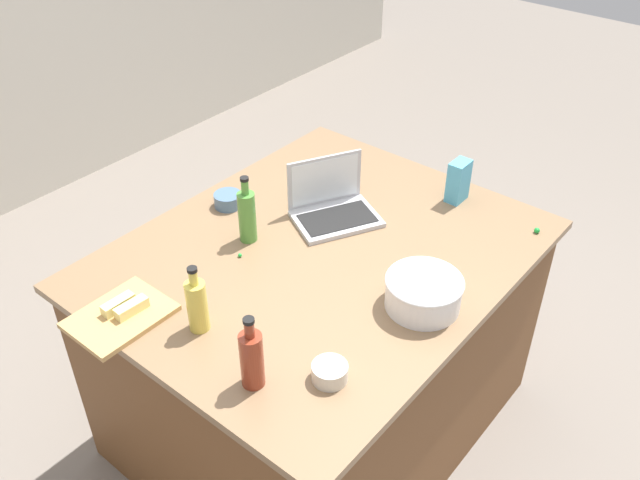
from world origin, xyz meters
The scene contains 17 objects.
ground_plane centered at (0.00, 0.00, 0.00)m, with size 12.00×12.00×0.00m, color slate.
island_counter centered at (0.00, 0.00, 0.45)m, with size 1.51×1.24×0.90m.
laptop centered at (0.20, 0.11, 0.95)m, with size 0.38×0.35×0.22m.
mixing_bowl_large centered at (-0.02, -0.44, 0.96)m, with size 0.25×0.25×0.11m.
bottle_oil centered at (-0.54, 0.04, 0.99)m, with size 0.06×0.06×0.24m.
bottle_soy centered at (-0.59, -0.25, 1.00)m, with size 0.07×0.07×0.24m.
bottle_olive centered at (-0.11, 0.25, 1.00)m, with size 0.06×0.06×0.26m.
cutting_board centered at (-0.67, 0.26, 0.91)m, with size 0.30×0.23×0.02m, color tan.
butter_stick_left centered at (-0.64, 0.24, 0.94)m, with size 0.11×0.04×0.04m, color #F4E58C.
butter_stick_right centered at (-0.65, 0.28, 0.94)m, with size 0.11×0.04×0.04m, color #F4E58C.
ramekin_small centered at (-0.45, -0.40, 0.93)m, with size 0.10×0.10×0.05m, color beige.
ramekin_medium centered at (0.00, 0.46, 0.93)m, with size 0.11×0.11×0.05m, color slate.
candy_bag centered at (0.61, -0.20, 0.99)m, with size 0.09×0.06×0.17m, color #4CA5CC.
candy_0 centered at (0.60, -0.55, 0.91)m, with size 0.02×0.02×0.02m, color green.
candy_1 centered at (-0.20, 0.20, 0.91)m, with size 0.01×0.01×0.01m, color green.
candy_2 centered at (-0.04, -0.40, 0.91)m, with size 0.02×0.02×0.02m, color red.
candy_3 centered at (0.61, 0.32, 0.91)m, with size 0.02×0.02×0.02m, color #CC3399.
Camera 1 is at (-1.50, -1.23, 2.37)m, focal length 38.35 mm.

